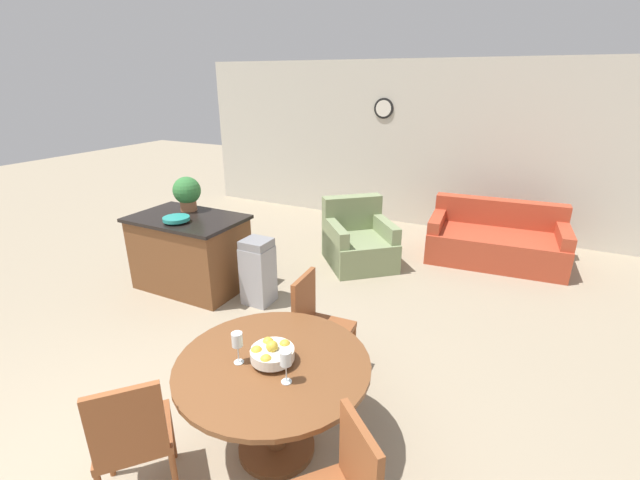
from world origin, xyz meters
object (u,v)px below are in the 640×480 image
Objects in this scene: wine_glass_right at (286,359)px; couch at (495,241)px; dining_table at (274,383)px; armchair at (358,243)px; wine_glass_left at (237,341)px; dining_chair_far_side at (317,322)px; potted_plant at (187,192)px; fruit_bowl at (272,353)px; kitchen_island at (190,252)px; teal_bowl at (176,219)px; trash_bin at (258,272)px; dining_chair_near_left at (132,435)px.

wine_glass_right is 4.44m from couch.
dining_table is 1.01× the size of armchair.
dining_chair_far_side is at bearing 86.11° from wine_glass_left.
potted_plant reaches higher than wine_glass_left.
kitchen_island reaches higher than fruit_bowl.
teal_bowl reaches higher than couch.
trash_bin is 0.41× the size of couch.
potted_plant is at bearing -150.08° from couch.
fruit_bowl is 0.67× the size of potted_plant.
wine_glass_left is 0.74× the size of teal_bowl.
kitchen_island is at bearing 143.86° from fruit_bowl.
wine_glass_right is at bearing -9.02° from dining_chair_near_left.
kitchen_island reaches higher than trash_bin.
wine_glass_right is 0.74× the size of teal_bowl.
armchair is (-0.89, 3.35, -0.59)m from wine_glass_right.
dining_chair_far_side is at bearing 98.37° from fruit_bowl.
wine_glass_right reaches higher than armchair.
fruit_bowl is 2.81m from kitchen_island.
kitchen_island is 4.46× the size of teal_bowl.
dining_table is 5.76× the size of wine_glass_left.
potted_plant reaches higher than dining_chair_near_left.
dining_chair_far_side is 4.21× the size of wine_glass_right.
potted_plant is (-2.22, 1.96, 0.24)m from wine_glass_left.
dining_chair_near_left is 0.74× the size of armchair.
trash_bin is (1.11, -0.18, -0.75)m from potted_plant.
dining_chair_far_side is 0.74× the size of armchair.
couch is (3.21, 2.56, -0.17)m from kitchen_island.
dining_chair_near_left is 0.97m from wine_glass_right.
trash_bin is at bearing -136.69° from couch.
dining_table is at bearing 27.70° from wine_glass_left.
couch is (3.16, 2.76, -0.66)m from teal_bowl.
dining_chair_far_side is 1.20× the size of trash_bin.
dining_chair_near_left is at bearing -71.66° from trash_bin.
wine_glass_left is at bearing -7.40° from dining_chair_far_side.
wine_glass_left reaches higher than armchair.
fruit_bowl is at bearing 4.95° from dining_chair_near_left.
fruit_bowl is (-0.00, 0.00, 0.23)m from dining_table.
wine_glass_right reaches higher than fruit_bowl.
trash_bin is (-1.11, 1.78, -0.51)m from wine_glass_left.
potted_plant is at bearing 142.32° from fruit_bowl.
wine_glass_left reaches higher than trash_bin.
potted_plant reaches higher than dining_chair_far_side.
fruit_bowl reaches higher than armchair.
armchair is at bearing 38.92° from potted_plant.
dining_chair_near_left is 1.20× the size of trash_bin.
couch is (2.25, 2.53, -0.10)m from trash_bin.
wine_glass_left reaches higher than couch.
teal_bowl reaches higher than dining_table.
wine_glass_left is 0.37m from wine_glass_right.
dining_chair_far_side is 3.28× the size of fruit_bowl.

